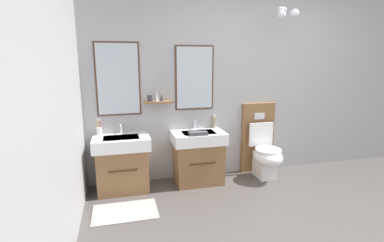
# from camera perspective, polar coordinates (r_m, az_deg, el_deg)

# --- Properties ---
(wall_back) EXTENTS (5.06, 0.55, 2.67)m
(wall_back) POSITION_cam_1_polar(r_m,az_deg,el_deg) (4.25, 13.24, 8.17)
(wall_back) COLOR #A8A8AA
(wall_back) RESTS_ON ground
(wall_left) EXTENTS (0.12, 3.78, 2.67)m
(wall_left) POSITION_cam_1_polar(r_m,az_deg,el_deg) (2.02, -28.34, 2.75)
(wall_left) COLOR #A8A8AA
(wall_left) RESTS_ON ground
(bath_mat) EXTENTS (0.68, 0.44, 0.01)m
(bath_mat) POSITION_cam_1_polar(r_m,az_deg,el_deg) (3.34, -12.94, -16.94)
(bath_mat) COLOR #9E9993
(bath_mat) RESTS_ON ground
(vanity_sink_left) EXTENTS (0.68, 0.47, 0.68)m
(vanity_sink_left) POSITION_cam_1_polar(r_m,az_deg,el_deg) (3.73, -13.46, -7.86)
(vanity_sink_left) COLOR brown
(vanity_sink_left) RESTS_ON ground
(tap_on_left_sink) EXTENTS (0.03, 0.13, 0.11)m
(tap_on_left_sink) POSITION_cam_1_polar(r_m,az_deg,el_deg) (3.78, -13.81, -1.31)
(tap_on_left_sink) COLOR silver
(tap_on_left_sink) RESTS_ON vanity_sink_left
(vanity_sink_right) EXTENTS (0.68, 0.47, 0.68)m
(vanity_sink_right) POSITION_cam_1_polar(r_m,az_deg,el_deg) (3.86, 1.17, -6.84)
(vanity_sink_right) COLOR brown
(vanity_sink_right) RESTS_ON ground
(tap_on_right_sink) EXTENTS (0.03, 0.13, 0.11)m
(tap_on_right_sink) POSITION_cam_1_polar(r_m,az_deg,el_deg) (3.90, 0.54, -0.52)
(tap_on_right_sink) COLOR silver
(tap_on_right_sink) RESTS_ON vanity_sink_right
(toilet) EXTENTS (0.48, 0.62, 1.00)m
(toilet) POSITION_cam_1_polar(r_m,az_deg,el_deg) (4.18, 13.62, -5.40)
(toilet) COLOR brown
(toilet) RESTS_ON ground
(toothbrush_cup) EXTENTS (0.07, 0.07, 0.21)m
(toothbrush_cup) POSITION_cam_1_polar(r_m,az_deg,el_deg) (3.78, -17.71, -1.79)
(toothbrush_cup) COLOR silver
(toothbrush_cup) RESTS_ON vanity_sink_left
(soap_dispenser) EXTENTS (0.06, 0.06, 0.19)m
(soap_dispenser) POSITION_cam_1_polar(r_m,az_deg,el_deg) (3.97, 4.29, -0.19)
(soap_dispenser) COLOR gray
(soap_dispenser) RESTS_ON vanity_sink_right
(folded_hand_towel) EXTENTS (0.22, 0.16, 0.04)m
(folded_hand_towel) POSITION_cam_1_polar(r_m,az_deg,el_deg) (3.62, 1.15, -2.33)
(folded_hand_towel) COLOR #47474C
(folded_hand_towel) RESTS_ON vanity_sink_right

